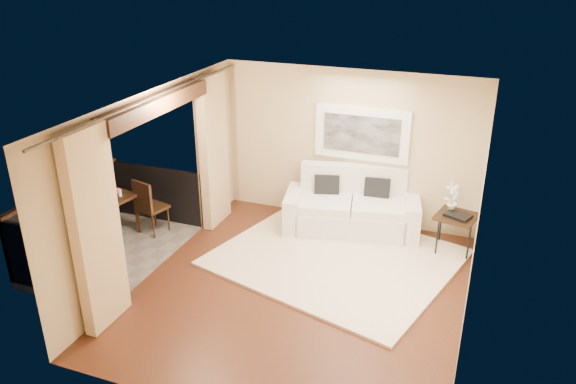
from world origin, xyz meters
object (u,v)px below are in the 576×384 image
at_px(balcony_chair_near, 95,235).
at_px(side_table, 456,219).
at_px(sofa, 352,209).
at_px(ice_bucket, 105,187).
at_px(orchid, 452,197).
at_px(bistro_table, 112,200).
at_px(balcony_chair_far, 147,203).

bearing_deg(balcony_chair_near, side_table, 42.99).
distance_m(sofa, ice_bucket, 4.17).
bearing_deg(ice_bucket, side_table, 14.06).
relative_size(orchid, balcony_chair_near, 0.53).
distance_m(sofa, orchid, 1.71).
relative_size(side_table, bistro_table, 0.95).
xyz_separation_m(sofa, balcony_chair_far, (-3.17, -1.38, 0.19)).
bearing_deg(ice_bucket, balcony_chair_near, -61.84).
relative_size(bistro_table, ice_bucket, 3.76).
relative_size(orchid, balcony_chair_far, 0.51).
bearing_deg(sofa, balcony_chair_near, -154.20).
height_order(sofa, balcony_chair_far, sofa).
relative_size(sofa, bistro_table, 3.19).
height_order(balcony_chair_far, ice_bucket, balcony_chair_far).
bearing_deg(balcony_chair_far, bistro_table, 45.43).
distance_m(orchid, bistro_table, 5.52).
xyz_separation_m(sofa, orchid, (1.63, -0.08, 0.51)).
xyz_separation_m(side_table, balcony_chair_far, (-4.90, -1.19, -0.02)).
distance_m(bistro_table, ice_bucket, 0.27).
bearing_deg(orchid, balcony_chair_far, -164.81).
height_order(side_table, balcony_chair_near, balcony_chair_near).
bearing_deg(orchid, sofa, 177.36).
bearing_deg(sofa, side_table, -18.27).
bearing_deg(sofa, balcony_chair_far, -168.52).
distance_m(sofa, bistro_table, 4.03).
xyz_separation_m(orchid, balcony_chair_near, (-4.93, -2.49, -0.36)).
relative_size(balcony_chair_far, ice_bucket, 4.92).
height_order(bistro_table, balcony_chair_near, balcony_chair_near).
height_order(bistro_table, balcony_chair_far, balcony_chair_far).
relative_size(sofa, side_table, 3.36).
distance_m(sofa, balcony_chair_near, 4.19).
bearing_deg(sofa, ice_bucket, -169.56).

